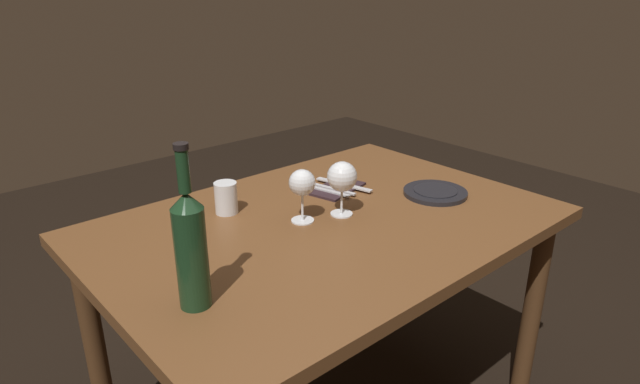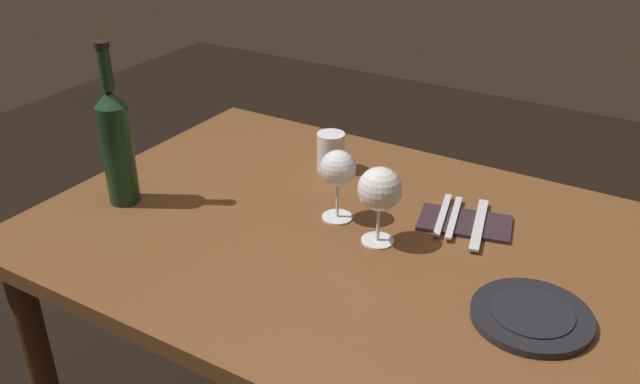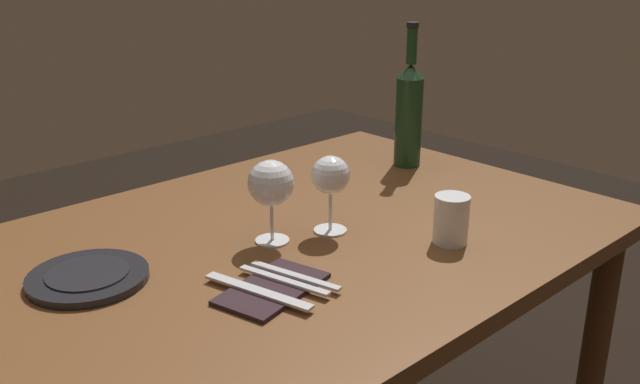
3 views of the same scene
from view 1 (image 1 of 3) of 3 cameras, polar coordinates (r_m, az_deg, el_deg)
name	(u,v)px [view 1 (image 1 of 3)]	position (r m, az deg, el deg)	size (l,w,h in m)	color
dining_table	(326,248)	(1.61, 0.61, -5.88)	(1.30, 0.90, 0.74)	brown
wine_glass_left	(302,184)	(1.52, -1.89, 0.84)	(0.08, 0.08, 0.16)	white
wine_glass_right	(342,178)	(1.56, 2.37, 1.53)	(0.09, 0.09, 0.16)	white
wine_bottle	(191,246)	(1.15, -13.42, -5.58)	(0.07, 0.07, 0.36)	#19381E
water_tumbler	(226,199)	(1.63, -9.83, -0.76)	(0.07, 0.07, 0.09)	white
dinner_plate	(435,192)	(1.79, 12.00, -0.03)	(0.20, 0.20, 0.02)	black
folded_napkin	(337,188)	(1.79, 1.81, 0.37)	(0.21, 0.15, 0.01)	#2D1E23
fork_inner	(332,188)	(1.77, 1.23, 0.37)	(0.06, 0.18, 0.00)	silver
fork_outer	(326,190)	(1.76, 0.62, 0.18)	(0.06, 0.18, 0.00)	silver
table_knife	(344,184)	(1.81, 2.51, 0.79)	(0.07, 0.21, 0.00)	silver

